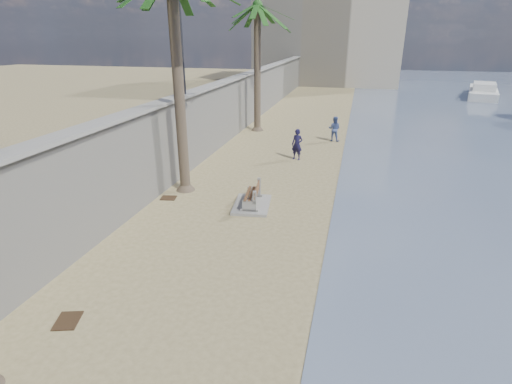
{
  "coord_description": "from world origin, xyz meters",
  "views": [
    {
      "loc": [
        2.58,
        -5.11,
        6.16
      ],
      "look_at": [
        -0.5,
        7.0,
        1.2
      ],
      "focal_mm": 28.0,
      "sensor_mm": 36.0,
      "label": 1
    }
  ],
  "objects_px": {
    "yacht_far": "(483,93)",
    "person_a": "(297,142)",
    "person_b": "(334,128)",
    "bench_far": "(252,197)",
    "palm_back": "(258,7)"
  },
  "relations": [
    {
      "from": "bench_far",
      "to": "yacht_far",
      "type": "bearing_deg",
      "value": 64.43
    },
    {
      "from": "person_a",
      "to": "person_b",
      "type": "bearing_deg",
      "value": 84.97
    },
    {
      "from": "yacht_far",
      "to": "person_a",
      "type": "bearing_deg",
      "value": 163.67
    },
    {
      "from": "palm_back",
      "to": "yacht_far",
      "type": "distance_m",
      "value": 29.66
    },
    {
      "from": "palm_back",
      "to": "person_a",
      "type": "distance_m",
      "value": 9.84
    },
    {
      "from": "palm_back",
      "to": "person_b",
      "type": "relative_size",
      "value": 5.18
    },
    {
      "from": "person_b",
      "to": "yacht_far",
      "type": "xyz_separation_m",
      "value": [
        13.94,
        23.08,
        -0.49
      ]
    },
    {
      "from": "bench_far",
      "to": "person_b",
      "type": "distance_m",
      "value": 11.18
    },
    {
      "from": "bench_far",
      "to": "yacht_far",
      "type": "xyz_separation_m",
      "value": [
        16.27,
        34.0,
        -0.01
      ]
    },
    {
      "from": "palm_back",
      "to": "person_b",
      "type": "bearing_deg",
      "value": -17.92
    },
    {
      "from": "bench_far",
      "to": "person_a",
      "type": "distance_m",
      "value": 6.57
    },
    {
      "from": "bench_far",
      "to": "person_b",
      "type": "xyz_separation_m",
      "value": [
        2.33,
        10.93,
        0.48
      ]
    },
    {
      "from": "bench_far",
      "to": "person_b",
      "type": "bearing_deg",
      "value": 77.95
    },
    {
      "from": "bench_far",
      "to": "yacht_far",
      "type": "relative_size",
      "value": 0.23
    },
    {
      "from": "palm_back",
      "to": "yacht_far",
      "type": "relative_size",
      "value": 0.94
    }
  ]
}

